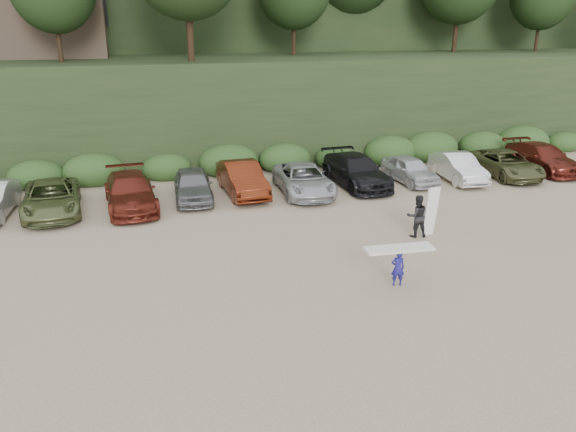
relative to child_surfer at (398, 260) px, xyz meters
name	(u,v)px	position (x,y,z in m)	size (l,w,h in m)	color
ground	(359,276)	(-0.91, 0.98, -0.91)	(120.00, 120.00, 0.00)	tan
parked_cars	(289,178)	(-0.57, 11.00, -0.17)	(33.94, 6.20, 1.60)	#AEAEB3
child_surfer	(398,260)	(0.00, 0.00, 0.00)	(2.27, 0.78, 1.34)	navy
adult_surfer	(418,216)	(2.74, 3.80, -0.03)	(1.32, 0.76, 2.04)	black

